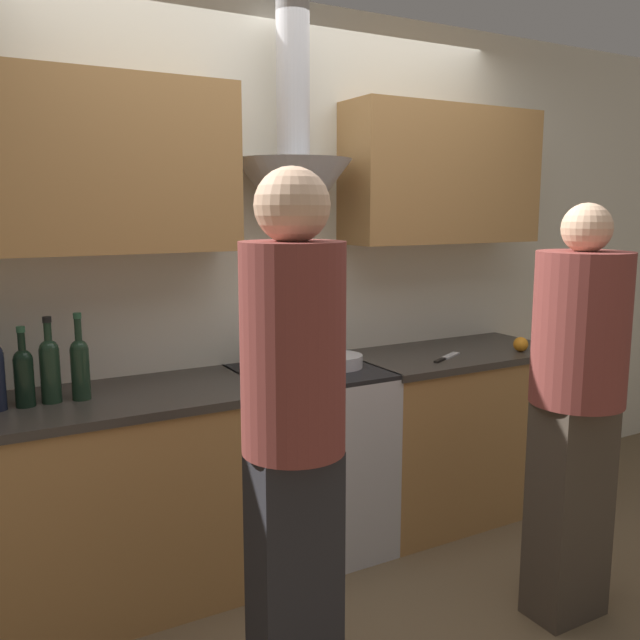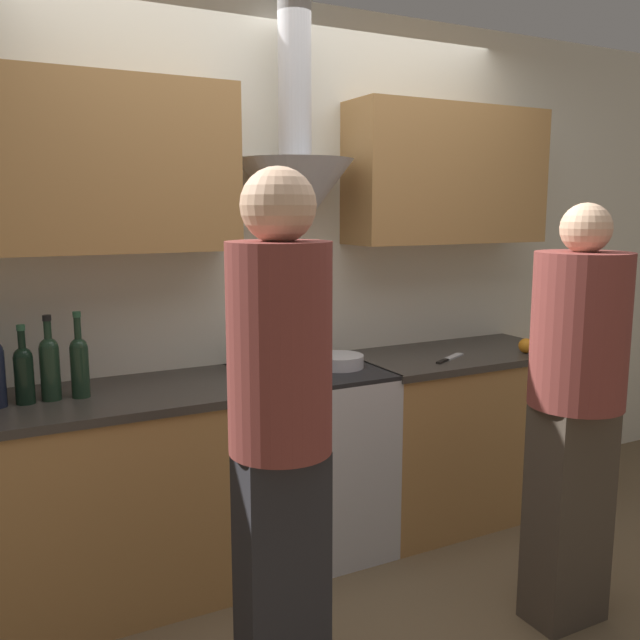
{
  "view_description": "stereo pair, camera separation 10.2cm",
  "coord_description": "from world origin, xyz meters",
  "px_view_note": "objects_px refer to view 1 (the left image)",
  "views": [
    {
      "loc": [
        -1.47,
        -2.37,
        1.63
      ],
      "look_at": [
        0.0,
        0.23,
        1.14
      ],
      "focal_mm": 38.0,
      "sensor_mm": 36.0,
      "label": 1
    },
    {
      "loc": [
        -1.38,
        -2.41,
        1.63
      ],
      "look_at": [
        0.0,
        0.23,
        1.14
      ],
      "focal_mm": 38.0,
      "sensor_mm": 36.0,
      "label": 2
    }
  ],
  "objects_px": {
    "wine_bottle_8": "(80,365)",
    "orange_fruit": "(521,344)",
    "stove_range": "(310,459)",
    "stock_pot": "(278,356)",
    "mixing_bowl": "(338,361)",
    "wine_bottle_7": "(50,367)",
    "person_foreground_left": "(294,435)",
    "person_foreground_right": "(576,397)",
    "wine_bottle_6": "(24,374)"
  },
  "relations": [
    {
      "from": "stove_range",
      "to": "mixing_bowl",
      "type": "bearing_deg",
      "value": -8.81
    },
    {
      "from": "wine_bottle_8",
      "to": "orange_fruit",
      "type": "relative_size",
      "value": 4.45
    },
    {
      "from": "stock_pot",
      "to": "person_foreground_right",
      "type": "height_order",
      "value": "person_foreground_right"
    },
    {
      "from": "wine_bottle_7",
      "to": "orange_fruit",
      "type": "height_order",
      "value": "wine_bottle_7"
    },
    {
      "from": "wine_bottle_7",
      "to": "stove_range",
      "type": "bearing_deg",
      "value": -1.0
    },
    {
      "from": "wine_bottle_7",
      "to": "orange_fruit",
      "type": "distance_m",
      "value": 2.3
    },
    {
      "from": "wine_bottle_8",
      "to": "stove_range",
      "type": "bearing_deg",
      "value": -0.35
    },
    {
      "from": "person_foreground_left",
      "to": "person_foreground_right",
      "type": "height_order",
      "value": "person_foreground_left"
    },
    {
      "from": "wine_bottle_7",
      "to": "person_foreground_right",
      "type": "xyz_separation_m",
      "value": [
        1.77,
        -1.0,
        -0.12
      ]
    },
    {
      "from": "stove_range",
      "to": "person_foreground_left",
      "type": "relative_size",
      "value": 0.51
    },
    {
      "from": "mixing_bowl",
      "to": "orange_fruit",
      "type": "height_order",
      "value": "orange_fruit"
    },
    {
      "from": "wine_bottle_8",
      "to": "wine_bottle_6",
      "type": "bearing_deg",
      "value": 178.93
    },
    {
      "from": "orange_fruit",
      "to": "person_foreground_right",
      "type": "height_order",
      "value": "person_foreground_right"
    },
    {
      "from": "wine_bottle_6",
      "to": "wine_bottle_8",
      "type": "bearing_deg",
      "value": -1.07
    },
    {
      "from": "mixing_bowl",
      "to": "orange_fruit",
      "type": "xyz_separation_m",
      "value": [
        1.02,
        -0.16,
        0.01
      ]
    },
    {
      "from": "wine_bottle_7",
      "to": "stock_pot",
      "type": "distance_m",
      "value": 0.98
    },
    {
      "from": "person_foreground_left",
      "to": "person_foreground_right",
      "type": "xyz_separation_m",
      "value": [
        1.25,
        0.05,
        -0.07
      ]
    },
    {
      "from": "person_foreground_right",
      "to": "person_foreground_left",
      "type": "bearing_deg",
      "value": -177.83
    },
    {
      "from": "wine_bottle_6",
      "to": "mixing_bowl",
      "type": "height_order",
      "value": "wine_bottle_6"
    },
    {
      "from": "stock_pot",
      "to": "person_foreground_left",
      "type": "bearing_deg",
      "value": -113.63
    },
    {
      "from": "stove_range",
      "to": "mixing_bowl",
      "type": "distance_m",
      "value": 0.49
    },
    {
      "from": "person_foreground_left",
      "to": "wine_bottle_7",
      "type": "bearing_deg",
      "value": 116.01
    },
    {
      "from": "wine_bottle_7",
      "to": "person_foreground_right",
      "type": "height_order",
      "value": "person_foreground_right"
    },
    {
      "from": "stock_pot",
      "to": "orange_fruit",
      "type": "height_order",
      "value": "stock_pot"
    },
    {
      "from": "wine_bottle_7",
      "to": "wine_bottle_8",
      "type": "height_order",
      "value": "wine_bottle_8"
    },
    {
      "from": "stove_range",
      "to": "orange_fruit",
      "type": "distance_m",
      "value": 1.27
    },
    {
      "from": "stove_range",
      "to": "wine_bottle_7",
      "type": "distance_m",
      "value": 1.27
    },
    {
      "from": "wine_bottle_7",
      "to": "stock_pot",
      "type": "height_order",
      "value": "wine_bottle_7"
    },
    {
      "from": "wine_bottle_8",
      "to": "stock_pot",
      "type": "xyz_separation_m",
      "value": [
        0.87,
        0.03,
        -0.06
      ]
    },
    {
      "from": "stove_range",
      "to": "wine_bottle_7",
      "type": "xyz_separation_m",
      "value": [
        -1.13,
        0.02,
        0.58
      ]
    },
    {
      "from": "wine_bottle_8",
      "to": "person_foreground_left",
      "type": "relative_size",
      "value": 0.2
    },
    {
      "from": "wine_bottle_6",
      "to": "orange_fruit",
      "type": "relative_size",
      "value": 3.98
    },
    {
      "from": "wine_bottle_6",
      "to": "orange_fruit",
      "type": "height_order",
      "value": "wine_bottle_6"
    },
    {
      "from": "stock_pot",
      "to": "mixing_bowl",
      "type": "distance_m",
      "value": 0.3
    },
    {
      "from": "stove_range",
      "to": "wine_bottle_8",
      "type": "height_order",
      "value": "wine_bottle_8"
    },
    {
      "from": "mixing_bowl",
      "to": "person_foreground_left",
      "type": "xyz_separation_m",
      "value": [
        -0.76,
        -1.01,
        0.06
      ]
    },
    {
      "from": "wine_bottle_7",
      "to": "stock_pot",
      "type": "xyz_separation_m",
      "value": [
        0.98,
        0.02,
        -0.06
      ]
    },
    {
      "from": "stock_pot",
      "to": "person_foreground_right",
      "type": "distance_m",
      "value": 1.29
    },
    {
      "from": "wine_bottle_8",
      "to": "orange_fruit",
      "type": "height_order",
      "value": "wine_bottle_8"
    },
    {
      "from": "stove_range",
      "to": "stock_pot",
      "type": "bearing_deg",
      "value": 165.48
    },
    {
      "from": "wine_bottle_7",
      "to": "wine_bottle_8",
      "type": "xyz_separation_m",
      "value": [
        0.11,
        -0.01,
        -0.0
      ]
    },
    {
      "from": "orange_fruit",
      "to": "person_foreground_left",
      "type": "relative_size",
      "value": 0.04
    },
    {
      "from": "stock_pot",
      "to": "orange_fruit",
      "type": "relative_size",
      "value": 3.6
    },
    {
      "from": "stock_pot",
      "to": "stove_range",
      "type": "bearing_deg",
      "value": -14.52
    },
    {
      "from": "mixing_bowl",
      "to": "person_foreground_right",
      "type": "distance_m",
      "value": 1.08
    },
    {
      "from": "wine_bottle_6",
      "to": "orange_fruit",
      "type": "bearing_deg",
      "value": -4.72
    },
    {
      "from": "wine_bottle_6",
      "to": "wine_bottle_8",
      "type": "height_order",
      "value": "wine_bottle_8"
    },
    {
      "from": "wine_bottle_7",
      "to": "person_foreground_right",
      "type": "relative_size",
      "value": 0.2
    },
    {
      "from": "wine_bottle_7",
      "to": "person_foreground_right",
      "type": "bearing_deg",
      "value": -29.62
    },
    {
      "from": "stove_range",
      "to": "orange_fruit",
      "type": "xyz_separation_m",
      "value": [
        1.16,
        -0.19,
        0.48
      ]
    }
  ]
}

